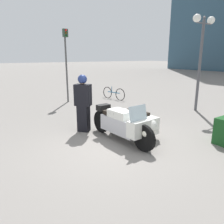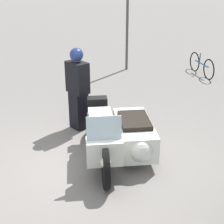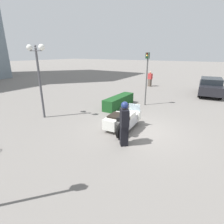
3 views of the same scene
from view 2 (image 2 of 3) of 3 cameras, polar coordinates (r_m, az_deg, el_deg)
The scene contains 4 objects.
ground_plane at distance 6.50m, azimuth -4.92°, elevation -8.94°, with size 160.00×160.00×0.00m, color slate.
police_motorcycle at distance 6.52m, azimuth 1.25°, elevation -3.88°, with size 2.60×1.30×1.18m.
officer_rider at distance 7.59m, azimuth -5.70°, elevation 4.11°, with size 0.59×0.55×1.85m.
bicycle_parked at distance 12.07m, azimuth 14.64°, elevation 7.52°, with size 1.66×0.37×0.73m.
Camera 2 is at (5.50, 0.27, 3.46)m, focal length 55.00 mm.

